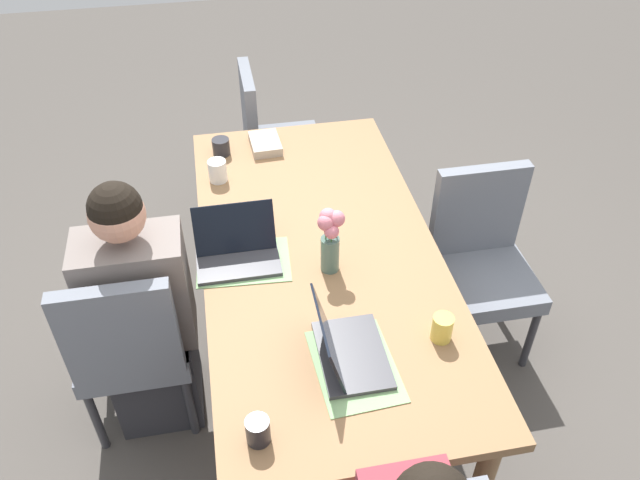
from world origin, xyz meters
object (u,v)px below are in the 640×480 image
(chair_head_left_left_far, at_px, (271,136))
(coffee_mug_near_right, at_px, (218,171))
(person_near_left_near, at_px, (145,321))
(laptop_near_left_near, at_px, (237,251))
(coffee_mug_centre_right, at_px, (442,328))
(coffee_mug_near_left, at_px, (221,147))
(laptop_head_right_left_mid, at_px, (345,349))
(book_red_cover, at_px, (265,144))
(flower_vase, at_px, (330,236))
(chair_near_left_near, at_px, (130,342))
(chair_far_right_near, at_px, (481,255))
(dining_table, at_px, (320,264))
(coffee_mug_centre_left, at_px, (258,431))

(chair_head_left_left_far, relative_size, coffee_mug_near_right, 8.87)
(person_near_left_near, distance_m, laptop_near_left_near, 0.48)
(laptop_near_left_near, bearing_deg, coffee_mug_centre_right, 50.54)
(laptop_near_left_near, xyz_separation_m, coffee_mug_near_left, (-0.77, -0.01, -0.00))
(person_near_left_near, bearing_deg, laptop_head_right_left_mid, 53.98)
(book_red_cover, bearing_deg, coffee_mug_centre_right, 15.88)
(chair_head_left_left_far, height_order, flower_vase, flower_vase)
(person_near_left_near, height_order, laptop_near_left_near, person_near_left_near)
(flower_vase, relative_size, laptop_near_left_near, 0.85)
(chair_near_left_near, height_order, book_red_cover, chair_near_left_near)
(chair_near_left_near, xyz_separation_m, chair_head_left_left_far, (-1.44, 0.74, 0.00))
(chair_far_right_near, relative_size, laptop_near_left_near, 2.81)
(dining_table, distance_m, chair_head_left_left_far, 1.34)
(laptop_head_right_left_mid, height_order, coffee_mug_centre_right, laptop_head_right_left_mid)
(coffee_mug_near_left, bearing_deg, laptop_head_right_left_mid, 13.36)
(chair_near_left_near, height_order, coffee_mug_centre_left, chair_near_left_near)
(flower_vase, height_order, coffee_mug_near_left, flower_vase)
(chair_near_left_near, bearing_deg, person_near_left_near, 141.24)
(laptop_near_left_near, bearing_deg, book_red_cover, 165.46)
(laptop_head_right_left_mid, bearing_deg, coffee_mug_near_left, -166.64)
(laptop_near_left_near, relative_size, book_red_cover, 1.60)
(chair_near_left_near, height_order, coffee_mug_near_left, chair_near_left_near)
(dining_table, xyz_separation_m, chair_near_left_near, (0.12, -0.78, -0.18))
(person_near_left_near, relative_size, laptop_near_left_near, 3.73)
(flower_vase, xyz_separation_m, coffee_mug_near_right, (-0.67, -0.38, -0.11))
(coffee_mug_near_left, relative_size, coffee_mug_centre_right, 0.83)
(laptop_near_left_near, relative_size, coffee_mug_near_right, 3.16)
(coffee_mug_centre_right, bearing_deg, laptop_near_left_near, -129.46)
(person_near_left_near, xyz_separation_m, laptop_head_right_left_mid, (0.51, 0.70, 0.27))
(chair_head_left_left_far, height_order, laptop_head_right_left_mid, laptop_head_right_left_mid)
(coffee_mug_near_left, xyz_separation_m, coffee_mug_centre_right, (1.31, 0.66, 0.01))
(laptop_head_right_left_mid, bearing_deg, chair_head_left_left_far, -179.39)
(coffee_mug_centre_left, bearing_deg, dining_table, 157.33)
(person_near_left_near, bearing_deg, coffee_mug_near_left, 154.63)
(dining_table, height_order, chair_far_right_near, chair_far_right_near)
(dining_table, distance_m, chair_far_right_near, 0.80)
(laptop_head_right_left_mid, bearing_deg, laptop_near_left_near, -151.28)
(dining_table, relative_size, coffee_mug_centre_right, 19.50)
(dining_table, bearing_deg, chair_head_left_left_far, -178.25)
(coffee_mug_centre_right, distance_m, book_red_cover, 1.40)
(dining_table, height_order, chair_near_left_near, chair_near_left_near)
(coffee_mug_near_right, bearing_deg, book_red_cover, 134.11)
(chair_far_right_near, distance_m, flower_vase, 0.89)
(flower_vase, bearing_deg, chair_head_left_left_far, -177.70)
(dining_table, bearing_deg, coffee_mug_centre_right, 31.34)
(chair_near_left_near, relative_size, coffee_mug_near_right, 8.87)
(coffee_mug_centre_right, height_order, book_red_cover, coffee_mug_centre_right)
(person_near_left_near, bearing_deg, chair_head_left_left_far, 153.38)
(dining_table, xyz_separation_m, chair_head_left_left_far, (-1.32, -0.04, -0.18))
(laptop_near_left_near, relative_size, laptop_head_right_left_mid, 1.00)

